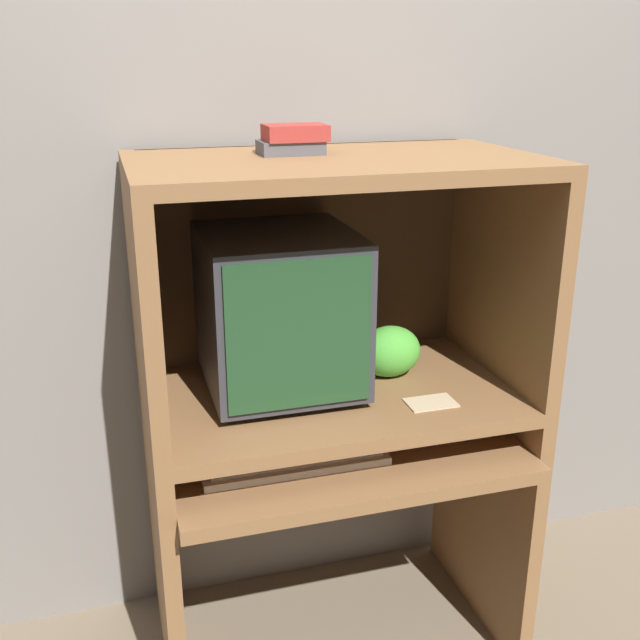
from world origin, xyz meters
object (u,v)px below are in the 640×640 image
object	(u,v)px
crt_monitor	(280,311)
book_stack	(293,139)
snack_bag	(390,351)
mouse	(408,438)
keyboard	(294,460)

from	to	relation	value
crt_monitor	book_stack	xyz separation A→B (m)	(0.05, 0.02, 0.42)
snack_bag	book_stack	bearing A→B (deg)	173.63
mouse	snack_bag	distance (m)	0.24
mouse	snack_bag	world-z (taller)	snack_bag
keyboard	snack_bag	world-z (taller)	snack_bag
keyboard	mouse	size ratio (longest dim) A/B	6.34
keyboard	mouse	xyz separation A→B (m)	(0.31, 0.02, 0.00)
crt_monitor	keyboard	world-z (taller)	crt_monitor
book_stack	snack_bag	bearing A→B (deg)	-6.37
mouse	snack_bag	xyz separation A→B (m)	(0.01, 0.17, 0.18)
crt_monitor	book_stack	bearing A→B (deg)	27.87
keyboard	book_stack	size ratio (longest dim) A/B	2.86
crt_monitor	snack_bag	size ratio (longest dim) A/B	2.42
crt_monitor	book_stack	world-z (taller)	book_stack
mouse	book_stack	world-z (taller)	book_stack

